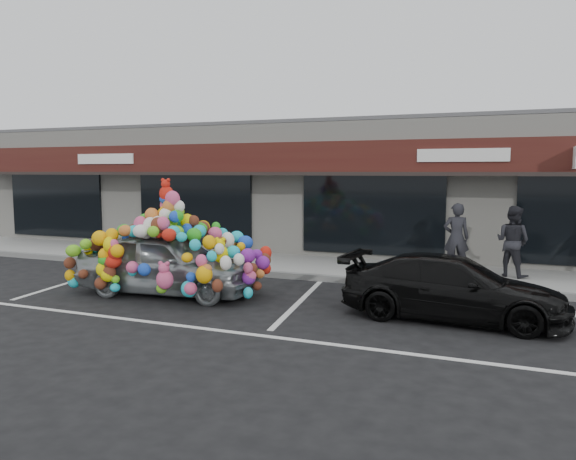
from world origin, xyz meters
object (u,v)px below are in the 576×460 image
at_px(black_sedan, 453,288).
at_px(pedestrian_a, 456,238).
at_px(toy_car, 168,256).
at_px(pedestrian_b, 513,241).

height_order(black_sedan, pedestrian_a, pedestrian_a).
xyz_separation_m(toy_car, pedestrian_a, (5.65, 4.49, 0.18)).
distance_m(toy_car, pedestrian_b, 8.24).
bearing_deg(pedestrian_a, pedestrian_b, 160.38).
bearing_deg(black_sedan, pedestrian_a, 8.48).
bearing_deg(toy_car, black_sedan, -92.60).
distance_m(toy_car, pedestrian_a, 7.23).
bearing_deg(toy_car, pedestrian_b, -62.77).
height_order(pedestrian_a, pedestrian_b, pedestrian_a).
xyz_separation_m(toy_car, pedestrian_b, (7.00, 4.34, 0.17)).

